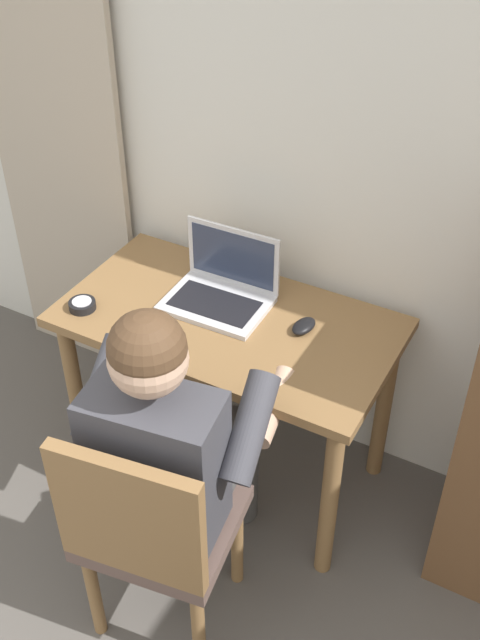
{
  "coord_description": "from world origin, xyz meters",
  "views": [
    {
      "loc": [
        0.73,
        0.11,
        2.27
      ],
      "look_at": [
        -0.15,
        1.73,
        0.81
      ],
      "focal_mm": 43.11,
      "sensor_mm": 36.0,
      "label": 1
    }
  ],
  "objects_px": {
    "person_seated": "(175,438)",
    "computer_mouse": "(304,326)",
    "desk": "(228,345)",
    "desk_clock": "(82,305)",
    "laptop": "(222,287)",
    "chair": "(151,528)"
  },
  "relations": [
    {
      "from": "chair",
      "to": "desk",
      "type": "bearing_deg",
      "value": 100.95
    },
    {
      "from": "person_seated",
      "to": "computer_mouse",
      "type": "distance_m",
      "value": 0.58
    },
    {
      "from": "laptop",
      "to": "desk_clock",
      "type": "bearing_deg",
      "value": -145.25
    },
    {
      "from": "chair",
      "to": "computer_mouse",
      "type": "xyz_separation_m",
      "value": [
        0.11,
        0.74,
        0.25
      ]
    },
    {
      "from": "chair",
      "to": "person_seated",
      "type": "bearing_deg",
      "value": 97.5
    },
    {
      "from": "desk",
      "to": "laptop",
      "type": "bearing_deg",
      "value": 129.9
    },
    {
      "from": "desk",
      "to": "desk_clock",
      "type": "bearing_deg",
      "value": -157.62
    },
    {
      "from": "desk",
      "to": "desk_clock",
      "type": "height_order",
      "value": "desk_clock"
    },
    {
      "from": "laptop",
      "to": "person_seated",
      "type": "bearing_deg",
      "value": -73.14
    },
    {
      "from": "laptop",
      "to": "computer_mouse",
      "type": "xyz_separation_m",
      "value": [
        0.31,
        -0.02,
        -0.04
      ]
    },
    {
      "from": "chair",
      "to": "person_seated",
      "type": "distance_m",
      "value": 0.26
    },
    {
      "from": "computer_mouse",
      "to": "desk_clock",
      "type": "xyz_separation_m",
      "value": [
        -0.69,
        -0.25,
        -0.0
      ]
    },
    {
      "from": "person_seated",
      "to": "computer_mouse",
      "type": "relative_size",
      "value": 11.83
    },
    {
      "from": "person_seated",
      "to": "desk_clock",
      "type": "distance_m",
      "value": 0.64
    },
    {
      "from": "person_seated",
      "to": "laptop",
      "type": "height_order",
      "value": "person_seated"
    },
    {
      "from": "computer_mouse",
      "to": "laptop",
      "type": "bearing_deg",
      "value": -172.98
    },
    {
      "from": "chair",
      "to": "desk_clock",
      "type": "relative_size",
      "value": 9.61
    },
    {
      "from": "chair",
      "to": "computer_mouse",
      "type": "bearing_deg",
      "value": 81.28
    },
    {
      "from": "computer_mouse",
      "to": "desk_clock",
      "type": "relative_size",
      "value": 1.11
    },
    {
      "from": "computer_mouse",
      "to": "desk",
      "type": "bearing_deg",
      "value": -155.2
    },
    {
      "from": "laptop",
      "to": "computer_mouse",
      "type": "height_order",
      "value": "laptop"
    },
    {
      "from": "laptop",
      "to": "computer_mouse",
      "type": "bearing_deg",
      "value": -2.99
    }
  ]
}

